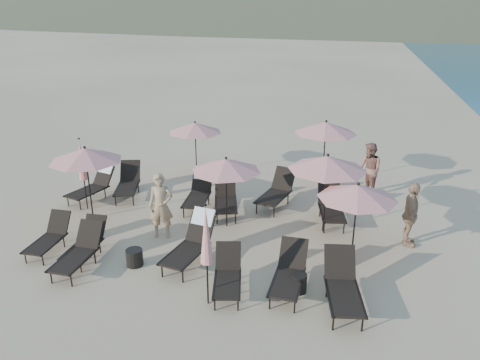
% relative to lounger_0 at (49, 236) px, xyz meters
% --- Properties ---
extents(ground, '(800.00, 800.00, 0.00)m').
position_rel_lounger_0_xyz_m(ground, '(4.68, -0.06, -0.41)').
color(ground, '#D6BA8C').
rests_on(ground, ground).
extents(lounger_0, '(0.63, 1.56, 0.89)m').
position_rel_lounger_0_xyz_m(lounger_0, '(0.00, 0.00, 0.00)').
color(lounger_0, black).
rests_on(lounger_0, ground).
extents(lounger_1, '(0.62, 1.56, 0.89)m').
position_rel_lounger_0_xyz_m(lounger_1, '(1.09, -0.05, 0.00)').
color(lounger_1, black).
rests_on(lounger_1, ground).
extents(lounger_2, '(1.01, 1.96, 1.16)m').
position_rel_lounger_0_xyz_m(lounger_2, '(3.80, 0.37, 0.14)').
color(lounger_2, black).
rests_on(lounger_2, ground).
extents(lounger_3, '(0.93, 1.67, 0.90)m').
position_rel_lounger_0_xyz_m(lounger_3, '(5.01, -0.70, 0.01)').
color(lounger_3, black).
rests_on(lounger_3, ground).
extents(lounger_4, '(0.71, 1.73, 0.98)m').
position_rel_lounger_0_xyz_m(lounger_4, '(6.36, -0.36, 0.04)').
color(lounger_4, black).
rests_on(lounger_4, ground).
extents(lounger_5, '(1.00, 1.92, 1.05)m').
position_rel_lounger_0_xyz_m(lounger_5, '(7.55, -0.64, 0.08)').
color(lounger_5, black).
rests_on(lounger_5, ground).
extents(lounger_6, '(1.12, 1.90, 1.12)m').
position_rel_lounger_0_xyz_m(lounger_6, '(-0.65, 3.46, 0.12)').
color(lounger_6, black).
rests_on(lounger_6, ground).
extents(lounger_7, '(1.16, 1.91, 1.03)m').
position_rel_lounger_0_xyz_m(lounger_7, '(0.33, 3.92, 0.07)').
color(lounger_7, black).
rests_on(lounger_7, ground).
extents(lounger_8, '(0.80, 1.84, 1.12)m').
position_rel_lounger_0_xyz_m(lounger_8, '(2.92, 3.66, 0.12)').
color(lounger_8, black).
rests_on(lounger_8, ground).
extents(lounger_9, '(1.12, 1.86, 1.01)m').
position_rel_lounger_0_xyz_m(lounger_9, '(3.87, 3.41, 0.06)').
color(lounger_9, black).
rests_on(lounger_9, ground).
extents(lounger_10, '(1.13, 1.96, 1.06)m').
position_rel_lounger_0_xyz_m(lounger_10, '(5.32, 4.29, 0.08)').
color(lounger_10, black).
rests_on(lounger_10, ground).
extents(lounger_11, '(0.98, 1.87, 1.02)m').
position_rel_lounger_0_xyz_m(lounger_11, '(7.07, 3.55, 0.06)').
color(lounger_11, black).
rests_on(lounger_11, ground).
extents(lounger_12, '(0.66, 1.69, 0.97)m').
position_rel_lounger_0_xyz_m(lounger_12, '(1.21, -0.58, 0.04)').
color(lounger_12, black).
rests_on(lounger_12, ground).
extents(umbrella_open_0, '(2.11, 2.11, 2.27)m').
position_rel_lounger_0_xyz_m(umbrella_open_0, '(0.03, 2.08, 1.60)').
color(umbrella_open_0, black).
rests_on(umbrella_open_0, ground).
extents(umbrella_open_1, '(1.99, 1.99, 2.14)m').
position_rel_lounger_0_xyz_m(umbrella_open_1, '(4.14, 2.48, 1.48)').
color(umbrella_open_1, black).
rests_on(umbrella_open_1, ground).
extents(umbrella_open_2, '(1.96, 1.96, 2.11)m').
position_rel_lounger_0_xyz_m(umbrella_open_2, '(7.73, 1.39, 1.45)').
color(umbrella_open_2, black).
rests_on(umbrella_open_2, ground).
extents(umbrella_open_3, '(1.97, 1.97, 2.12)m').
position_rel_lounger_0_xyz_m(umbrella_open_3, '(1.95, 6.31, 1.46)').
color(umbrella_open_3, black).
rests_on(umbrella_open_3, ground).
extents(umbrella_open_4, '(2.19, 2.19, 2.35)m').
position_rel_lounger_0_xyz_m(umbrella_open_4, '(6.63, 6.57, 1.67)').
color(umbrella_open_4, black).
rests_on(umbrella_open_4, ground).
extents(umbrella_open_5, '(2.17, 2.17, 2.34)m').
position_rel_lounger_0_xyz_m(umbrella_open_5, '(6.91, 2.79, 1.65)').
color(umbrella_open_5, black).
rests_on(umbrella_open_5, ground).
extents(umbrella_closed_0, '(0.28, 0.28, 2.38)m').
position_rel_lounger_0_xyz_m(umbrella_closed_0, '(4.72, -1.26, 1.24)').
color(umbrella_closed_0, black).
rests_on(umbrella_closed_0, ground).
extents(umbrella_closed_1, '(0.27, 0.27, 2.34)m').
position_rel_lounger_0_xyz_m(umbrella_closed_1, '(-0.48, 2.64, 1.21)').
color(umbrella_closed_1, black).
rests_on(umbrella_closed_1, ground).
extents(side_table_0, '(0.42, 0.42, 0.43)m').
position_rel_lounger_0_xyz_m(side_table_0, '(2.48, -0.16, -0.20)').
color(side_table_0, black).
rests_on(side_table_0, ground).
extents(side_table_1, '(0.37, 0.37, 0.44)m').
position_rel_lounger_0_xyz_m(side_table_1, '(6.58, -0.35, -0.19)').
color(side_table_1, black).
rests_on(side_table_1, ground).
extents(beachgoer_a, '(0.77, 0.60, 1.85)m').
position_rel_lounger_0_xyz_m(beachgoer_a, '(2.56, 1.44, 0.51)').
color(beachgoer_a, tan).
rests_on(beachgoer_a, ground).
extents(beachgoer_b, '(1.03, 1.11, 1.82)m').
position_rel_lounger_0_xyz_m(beachgoer_b, '(8.18, 5.87, 0.49)').
color(beachgoer_b, '#925E4B').
rests_on(beachgoer_b, ground).
extents(beachgoer_c, '(0.45, 1.05, 1.79)m').
position_rel_lounger_0_xyz_m(beachgoer_c, '(9.18, 2.52, 0.48)').
color(beachgoer_c, tan).
rests_on(beachgoer_c, ground).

